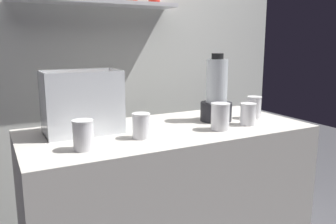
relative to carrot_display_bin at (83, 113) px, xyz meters
The scene contains 9 objects.
counter 0.68m from the carrot_display_bin, 14.56° to the right, with size 1.40×0.64×0.90m, color beige.
back_wall_unit 0.81m from the carrot_display_bin, 60.05° to the left, with size 2.60×0.24×2.50m.
carrot_display_bin is the anchor object (origin of this frame).
blender_pitcher 0.70m from the carrot_display_bin, ahead, with size 0.17×0.17×0.36m.
juice_cup_beet_far_left 0.27m from the carrot_display_bin, 104.54° to the right, with size 0.08×0.08×0.12m.
juice_cup_mango_left 0.29m from the carrot_display_bin, 46.51° to the right, with size 0.08×0.08×0.11m.
juice_cup_mango_middle 0.65m from the carrot_display_bin, 22.64° to the right, with size 0.09×0.09×0.13m.
juice_cup_carrot_right 0.82m from the carrot_display_bin, 16.51° to the right, with size 0.08×0.08×0.11m.
juice_cup_beet_far_right 0.93m from the carrot_display_bin, ahead, with size 0.08×0.08×0.12m.
Camera 1 is at (-0.77, -1.47, 1.31)m, focal length 36.84 mm.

